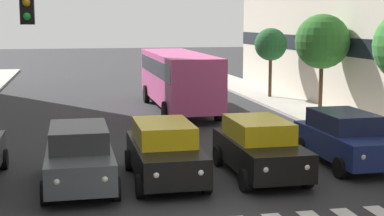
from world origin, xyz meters
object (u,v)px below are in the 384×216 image
object	(u,v)px
car_0	(345,138)
street_tree_3	(271,45)
bus_behind_traffic	(178,75)
car_2	(164,151)
street_tree_2	(322,42)
car_1	(259,147)
car_3	(79,156)

from	to	relation	value
car_0	street_tree_3	world-z (taller)	street_tree_3
bus_behind_traffic	car_0	bearing A→B (deg)	104.30
car_2	street_tree_2	bearing A→B (deg)	-133.73
car_2	street_tree_2	size ratio (longest dim) A/B	0.91
car_0	car_1	xyz separation A→B (m)	(3.19, 0.74, 0.00)
car_1	bus_behind_traffic	distance (m)	13.28
car_3	street_tree_2	distance (m)	15.73
car_2	street_tree_2	distance (m)	13.92
car_2	car_3	distance (m)	2.44
car_3	street_tree_2	bearing A→B (deg)	-140.02
car_0	car_2	bearing A→B (deg)	6.21
car_0	street_tree_3	size ratio (longest dim) A/B	1.08
car_0	street_tree_2	world-z (taller)	street_tree_2
car_3	car_1	bearing A→B (deg)	-179.85
bus_behind_traffic	street_tree_3	world-z (taller)	street_tree_3
street_tree_3	street_tree_2	bearing A→B (deg)	92.92
car_3	bus_behind_traffic	size ratio (longest dim) A/B	0.42
car_3	car_2	bearing A→B (deg)	-177.82
car_0	car_3	bearing A→B (deg)	5.06
car_0	car_2	xyz separation A→B (m)	(6.06, 0.66, 0.00)
car_1	street_tree_3	bearing A→B (deg)	-110.92
car_3	street_tree_3	xyz separation A→B (m)	(-11.54, -16.32, 2.37)
car_2	street_tree_2	xyz separation A→B (m)	(-9.43, -9.86, 2.77)
car_0	street_tree_2	distance (m)	10.18
car_3	bus_behind_traffic	distance (m)	14.32
bus_behind_traffic	street_tree_3	xyz separation A→B (m)	(-6.23, -3.06, 1.40)
car_1	car_3	xyz separation A→B (m)	(5.31, 0.01, 0.00)
car_2	bus_behind_traffic	xyz separation A→B (m)	(-2.87, -13.16, 0.97)
car_3	street_tree_3	distance (m)	20.13
car_1	street_tree_2	world-z (taller)	street_tree_2
car_1	street_tree_2	distance (m)	12.22
car_3	bus_behind_traffic	bearing A→B (deg)	-111.84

